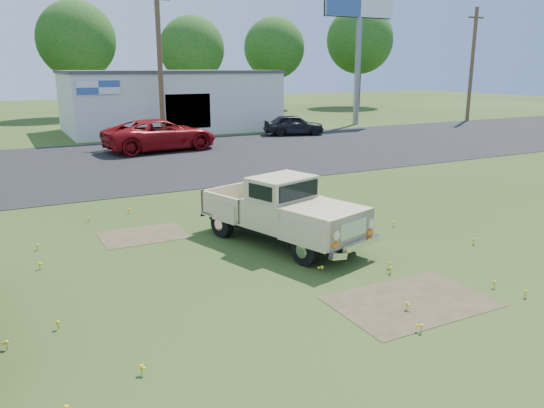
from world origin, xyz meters
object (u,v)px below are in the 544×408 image
at_px(billboard, 360,9).
at_px(vintage_pickup_truck, 282,210).
at_px(red_pickup, 161,135).
at_px(dark_sedan, 294,125).

height_order(billboard, vintage_pickup_truck, billboard).
xyz_separation_m(billboard, vintage_pickup_truck, (-19.02, -22.80, -7.67)).
distance_m(billboard, red_pickup, 19.99).
bearing_deg(dark_sedan, billboard, -47.36).
bearing_deg(red_pickup, dark_sedan, -81.86).
bearing_deg(billboard, red_pickup, -160.23).
bearing_deg(dark_sedan, vintage_pickup_truck, 166.34).
height_order(vintage_pickup_truck, dark_sedan, vintage_pickup_truck).
distance_m(billboard, dark_sedan, 11.60).
xyz_separation_m(billboard, dark_sedan, (-7.69, -3.69, -7.87)).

